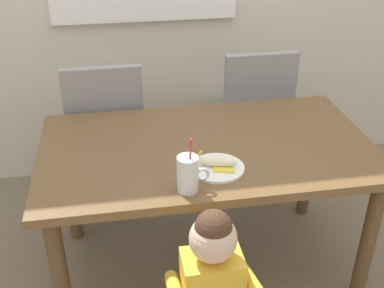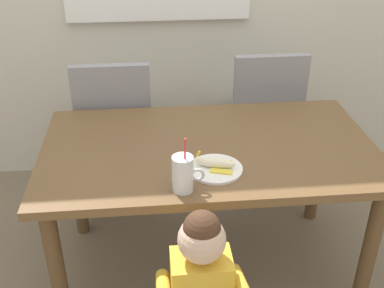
{
  "view_description": "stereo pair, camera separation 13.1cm",
  "coord_description": "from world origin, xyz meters",
  "views": [
    {
      "loc": [
        -0.39,
        -1.85,
        1.82
      ],
      "look_at": [
        -0.09,
        -0.09,
        0.8
      ],
      "focal_mm": 44.31,
      "sensor_mm": 36.0,
      "label": 1
    },
    {
      "loc": [
        -0.26,
        -1.87,
        1.82
      ],
      "look_at": [
        -0.09,
        -0.09,
        0.8
      ],
      "focal_mm": 44.31,
      "sensor_mm": 36.0,
      "label": 2
    }
  ],
  "objects": [
    {
      "name": "snack_plate",
      "position": [
        -0.0,
        -0.21,
        0.75
      ],
      "size": [
        0.23,
        0.23,
        0.01
      ],
      "primitive_type": "cylinder",
      "color": "white",
      "rests_on": "dining_table"
    },
    {
      "name": "dining_chair_right",
      "position": [
        0.43,
        0.68,
        0.54
      ],
      "size": [
        0.44,
        0.44,
        0.96
      ],
      "rotation": [
        0.0,
        0.0,
        3.14
      ],
      "color": "gray",
      "rests_on": "ground"
    },
    {
      "name": "dining_chair_left",
      "position": [
        -0.46,
        0.62,
        0.54
      ],
      "size": [
        0.44,
        0.45,
        0.96
      ],
      "rotation": [
        0.0,
        0.0,
        3.14
      ],
      "color": "gray",
      "rests_on": "ground"
    },
    {
      "name": "ground_plane",
      "position": [
        0.0,
        0.0,
        0.0
      ],
      "size": [
        24.0,
        24.0,
        0.0
      ],
      "primitive_type": "plane",
      "color": "#7A6B56"
    },
    {
      "name": "toddler_standing",
      "position": [
        -0.1,
        -0.62,
        0.53
      ],
      "size": [
        0.33,
        0.24,
        0.84
      ],
      "color": "#3F4760",
      "rests_on": "ground"
    },
    {
      "name": "peeled_banana",
      "position": [
        0.0,
        -0.21,
        0.77
      ],
      "size": [
        0.18,
        0.13,
        0.07
      ],
      "rotation": [
        0.0,
        0.0,
        -0.3
      ],
      "color": "#F4EAC6",
      "rests_on": "snack_plate"
    },
    {
      "name": "dining_table",
      "position": [
        0.0,
        0.0,
        0.64
      ],
      "size": [
        1.53,
        0.87,
        0.74
      ],
      "color": "brown",
      "rests_on": "ground"
    },
    {
      "name": "milk_cup",
      "position": [
        -0.15,
        -0.34,
        0.81
      ],
      "size": [
        0.13,
        0.08,
        0.25
      ],
      "color": "silver",
      "rests_on": "dining_table"
    }
  ]
}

